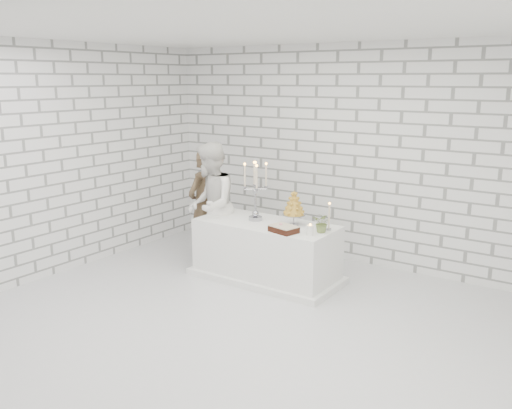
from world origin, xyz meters
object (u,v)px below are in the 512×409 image
bride (210,206)px  candelabra (255,191)px  cake_table (266,251)px  groom (204,204)px  croquembouche (294,208)px

bride → candelabra: size_ratio=2.24×
cake_table → candelabra: candelabra is taller
groom → bride: 0.41m
groom → bride: bearing=49.9°
groom → croquembouche: bearing=81.9°
candelabra → cake_table: bearing=-8.5°
bride → cake_table: bearing=58.7°
groom → candelabra: (1.03, -0.20, 0.35)m
cake_table → groom: 1.31m
bride → candelabra: bride is taller
groom → bride: bride is taller
groom → candelabra: size_ratio=2.05×
bride → croquembouche: (1.24, 0.11, 0.11)m
bride → croquembouche: bearing=63.0°
cake_table → bride: (-0.89, -0.01, 0.48)m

